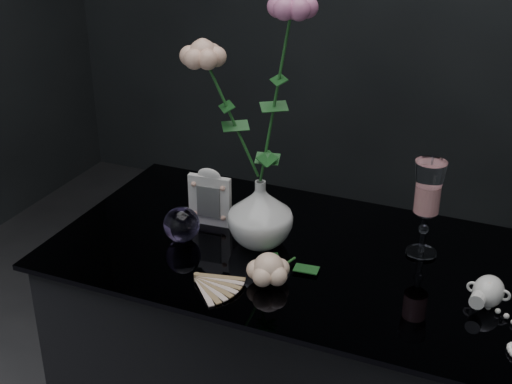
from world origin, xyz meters
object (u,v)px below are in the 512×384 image
at_px(picture_frame, 210,197).
at_px(pearl_jar, 489,290).
at_px(loose_rose, 269,269).
at_px(wine_glass, 426,209).
at_px(vase, 260,213).
at_px(paperweight, 182,225).

relative_size(picture_frame, pearl_jar, 0.66).
bearing_deg(loose_rose, wine_glass, 66.37).
bearing_deg(vase, paperweight, -160.41).
bearing_deg(wine_glass, loose_rose, -137.91).
height_order(paperweight, loose_rose, paperweight).
bearing_deg(wine_glass, picture_frame, -173.20).
relative_size(picture_frame, paperweight, 1.75).
distance_m(paperweight, loose_rose, 0.25).
bearing_deg(loose_rose, paperweight, -174.51).
relative_size(wine_glass, paperweight, 2.67).
height_order(vase, pearl_jar, vase).
xyz_separation_m(vase, wine_glass, (0.34, 0.09, 0.03)).
distance_m(vase, picture_frame, 0.15).
height_order(picture_frame, paperweight, picture_frame).
xyz_separation_m(wine_glass, picture_frame, (-0.48, -0.06, -0.04)).
height_order(paperweight, pearl_jar, paperweight).
relative_size(paperweight, pearl_jar, 0.38).
bearing_deg(paperweight, vase, 19.59).
bearing_deg(wine_glass, paperweight, -163.08).
bearing_deg(paperweight, loose_rose, -18.79).
bearing_deg(paperweight, pearl_jar, 1.36).
xyz_separation_m(paperweight, loose_rose, (0.24, -0.08, -0.01)).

